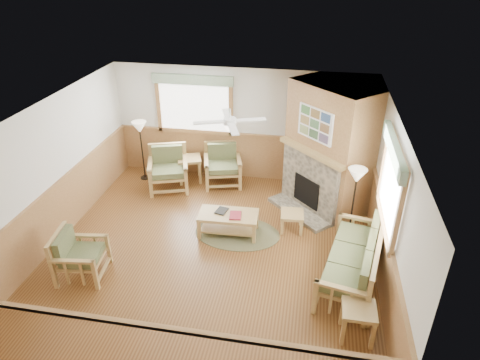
% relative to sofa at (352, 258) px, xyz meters
% --- Properties ---
extents(floor, '(6.00, 6.00, 0.01)m').
position_rel_sofa_xyz_m(floor, '(-2.51, 0.41, -0.48)').
color(floor, brown).
rests_on(floor, ground).
extents(ceiling, '(6.00, 6.00, 0.01)m').
position_rel_sofa_xyz_m(ceiling, '(-2.51, 0.41, 2.23)').
color(ceiling, white).
rests_on(ceiling, floor).
extents(wall_back, '(6.00, 0.02, 2.70)m').
position_rel_sofa_xyz_m(wall_back, '(-2.51, 3.41, 0.88)').
color(wall_back, silver).
rests_on(wall_back, floor).
extents(wall_front, '(6.00, 0.02, 2.70)m').
position_rel_sofa_xyz_m(wall_front, '(-2.51, -2.59, 0.88)').
color(wall_front, silver).
rests_on(wall_front, floor).
extents(wall_left, '(0.02, 6.00, 2.70)m').
position_rel_sofa_xyz_m(wall_left, '(-5.51, 0.41, 0.88)').
color(wall_left, silver).
rests_on(wall_left, floor).
extents(wall_right, '(0.02, 6.00, 2.70)m').
position_rel_sofa_xyz_m(wall_right, '(0.49, 0.41, 0.88)').
color(wall_right, silver).
rests_on(wall_right, floor).
extents(wainscot, '(6.00, 6.00, 1.10)m').
position_rel_sofa_xyz_m(wainscot, '(-2.51, 0.41, 0.08)').
color(wainscot, olive).
rests_on(wainscot, floor).
extents(fireplace, '(3.11, 3.11, 2.70)m').
position_rel_sofa_xyz_m(fireplace, '(-0.46, 2.46, 0.88)').
color(fireplace, olive).
rests_on(fireplace, floor).
extents(window_back, '(1.90, 0.16, 1.50)m').
position_rel_sofa_xyz_m(window_back, '(-3.61, 3.37, 2.06)').
color(window_back, white).
rests_on(window_back, wall_back).
extents(window_right, '(0.16, 1.90, 1.50)m').
position_rel_sofa_xyz_m(window_right, '(0.45, 0.21, 2.06)').
color(window_right, white).
rests_on(window_right, wall_right).
extents(ceiling_fan, '(1.59, 1.59, 0.36)m').
position_rel_sofa_xyz_m(ceiling_fan, '(-2.21, 0.71, 2.19)').
color(ceiling_fan, white).
rests_on(ceiling_fan, ceiling).
extents(sofa, '(2.17, 1.24, 0.94)m').
position_rel_sofa_xyz_m(sofa, '(0.00, 0.00, 0.00)').
color(sofa, '#AA894F').
rests_on(sofa, floor).
extents(armchair_back_left, '(1.11, 1.11, 0.98)m').
position_rel_sofa_xyz_m(armchair_back_left, '(-4.06, 2.50, 0.02)').
color(armchair_back_left, '#AA894F').
rests_on(armchair_back_left, floor).
extents(armchair_back_right, '(1.03, 1.03, 0.94)m').
position_rel_sofa_xyz_m(armchair_back_right, '(-2.86, 2.96, 0.00)').
color(armchair_back_right, '#AA894F').
rests_on(armchair_back_right, floor).
extents(armchair_left, '(0.86, 0.86, 0.86)m').
position_rel_sofa_xyz_m(armchair_left, '(-4.54, -0.70, -0.04)').
color(armchair_left, '#AA894F').
rests_on(armchair_left, floor).
extents(coffee_table, '(1.18, 0.63, 0.46)m').
position_rel_sofa_xyz_m(coffee_table, '(-2.31, 0.94, -0.24)').
color(coffee_table, '#AA894F').
rests_on(coffee_table, floor).
extents(end_table_chairs, '(0.69, 0.67, 0.61)m').
position_rel_sofa_xyz_m(end_table_chairs, '(-3.68, 2.96, -0.16)').
color(end_table_chairs, '#AA894F').
rests_on(end_table_chairs, floor).
extents(end_table_sofa, '(0.49, 0.47, 0.54)m').
position_rel_sofa_xyz_m(end_table_sofa, '(0.04, -1.23, -0.20)').
color(end_table_sofa, '#AA894F').
rests_on(end_table_sofa, floor).
extents(footstool, '(0.48, 0.48, 0.39)m').
position_rel_sofa_xyz_m(footstool, '(-1.09, 1.30, -0.27)').
color(footstool, '#AA894F').
rests_on(footstool, floor).
extents(braided_rug, '(2.20, 2.20, 0.01)m').
position_rel_sofa_xyz_m(braided_rug, '(-2.14, 0.97, -0.46)').
color(braided_rug, brown).
rests_on(braided_rug, floor).
extents(floor_lamp_left, '(0.45, 0.45, 1.49)m').
position_rel_sofa_xyz_m(floor_lamp_left, '(-4.81, 2.86, 0.27)').
color(floor_lamp_left, black).
rests_on(floor_lamp_left, floor).
extents(floor_lamp_right, '(0.38, 0.38, 1.51)m').
position_rel_sofa_xyz_m(floor_lamp_right, '(0.04, 1.26, 0.29)').
color(floor_lamp_right, black).
rests_on(floor_lamp_right, floor).
extents(book_red, '(0.26, 0.32, 0.03)m').
position_rel_sofa_xyz_m(book_red, '(-2.16, 0.89, 0.02)').
color(book_red, maroon).
rests_on(book_red, coffee_table).
extents(book_dark, '(0.25, 0.31, 0.02)m').
position_rel_sofa_xyz_m(book_dark, '(-2.46, 1.01, 0.02)').
color(book_dark, black).
rests_on(book_dark, coffee_table).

